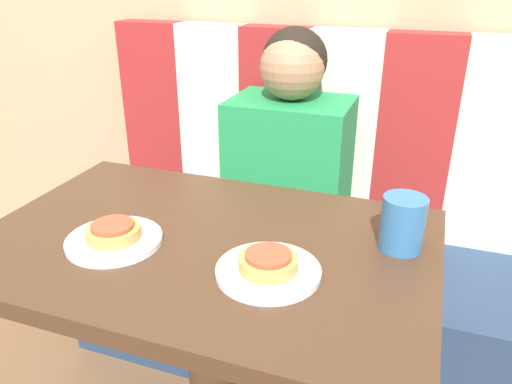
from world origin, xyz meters
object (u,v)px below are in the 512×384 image
(drinking_cup, at_px, (403,223))
(pizza_right, at_px, (268,262))
(plate_right, at_px, (268,271))
(pizza_left, at_px, (113,231))
(person, at_px, (290,152))
(plate_left, at_px, (114,240))

(drinking_cup, bearing_deg, pizza_right, -140.54)
(plate_right, distance_m, pizza_left, 0.32)
(pizza_left, bearing_deg, plate_right, 0.00)
(plate_right, bearing_deg, drinking_cup, 39.46)
(pizza_right, bearing_deg, drinking_cup, 39.46)
(pizza_right, bearing_deg, plate_right, 90.00)
(plate_right, relative_size, pizza_left, 1.78)
(person, distance_m, pizza_right, 0.70)
(person, xyz_separation_m, plate_left, (-0.16, -0.68, 0.03))
(person, bearing_deg, pizza_left, -103.12)
(person, bearing_deg, pizza_right, -76.88)
(person, xyz_separation_m, plate_right, (0.16, -0.68, 0.03))
(plate_left, distance_m, drinking_cup, 0.55)
(person, height_order, plate_right, person)
(person, relative_size, pizza_right, 6.54)
(plate_left, bearing_deg, pizza_left, -90.00)
(person, xyz_separation_m, pizza_right, (0.16, -0.68, 0.05))
(pizza_left, bearing_deg, pizza_right, 0.00)
(person, bearing_deg, drinking_cup, -54.13)
(person, distance_m, plate_left, 0.69)
(person, distance_m, drinking_cup, 0.63)
(drinking_cup, bearing_deg, pizza_left, -161.89)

